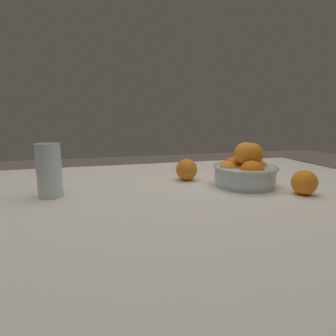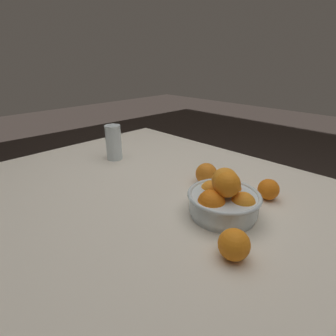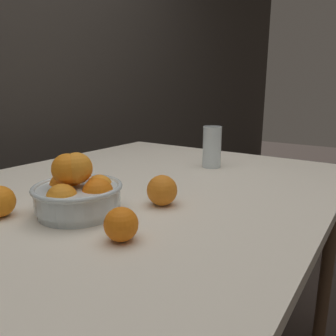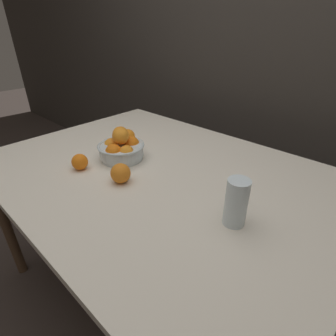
{
  "view_description": "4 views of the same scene",
  "coord_description": "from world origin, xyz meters",
  "px_view_note": "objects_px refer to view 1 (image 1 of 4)",
  "views": [
    {
      "loc": [
        0.28,
        0.73,
        1.0
      ],
      "look_at": [
        0.08,
        -0.03,
        0.84
      ],
      "focal_mm": 28.0,
      "sensor_mm": 36.0,
      "label": 1
    },
    {
      "loc": [
        -0.54,
        0.55,
        1.2
      ],
      "look_at": [
        0.09,
        -0.09,
        0.82
      ],
      "focal_mm": 28.0,
      "sensor_mm": 36.0,
      "label": 2
    },
    {
      "loc": [
        -0.68,
        -0.64,
        1.06
      ],
      "look_at": [
        0.13,
        -0.08,
        0.82
      ],
      "focal_mm": 35.0,
      "sensor_mm": 36.0,
      "label": 3
    },
    {
      "loc": [
        0.71,
        -0.69,
        1.32
      ],
      "look_at": [
        0.12,
        -0.06,
        0.84
      ],
      "focal_mm": 28.0,
      "sensor_mm": 36.0,
      "label": 4
    }
  ],
  "objects_px": {
    "fruit_bowl": "(245,170)",
    "orange_loose_aside": "(231,166)",
    "juice_glass": "(49,173)",
    "orange_loose_front": "(304,182)",
    "orange_loose_near_bowl": "(187,170)"
  },
  "relations": [
    {
      "from": "juice_glass",
      "to": "orange_loose_near_bowl",
      "type": "bearing_deg",
      "value": -168.82
    },
    {
      "from": "fruit_bowl",
      "to": "orange_loose_near_bowl",
      "type": "xyz_separation_m",
      "value": [
        0.16,
        -0.13,
        -0.01
      ]
    },
    {
      "from": "juice_glass",
      "to": "orange_loose_aside",
      "type": "bearing_deg",
      "value": -167.91
    },
    {
      "from": "fruit_bowl",
      "to": "orange_loose_aside",
      "type": "height_order",
      "value": "fruit_bowl"
    },
    {
      "from": "orange_loose_near_bowl",
      "to": "orange_loose_front",
      "type": "distance_m",
      "value": 0.39
    },
    {
      "from": "orange_loose_near_bowl",
      "to": "orange_loose_aside",
      "type": "height_order",
      "value": "orange_loose_near_bowl"
    },
    {
      "from": "orange_loose_front",
      "to": "orange_loose_aside",
      "type": "relative_size",
      "value": 1.09
    },
    {
      "from": "fruit_bowl",
      "to": "orange_loose_front",
      "type": "relative_size",
      "value": 2.85
    },
    {
      "from": "orange_loose_near_bowl",
      "to": "orange_loose_front",
      "type": "relative_size",
      "value": 1.06
    },
    {
      "from": "juice_glass",
      "to": "orange_loose_aside",
      "type": "xyz_separation_m",
      "value": [
        -0.66,
        -0.14,
        -0.04
      ]
    },
    {
      "from": "orange_loose_front",
      "to": "juice_glass",
      "type": "bearing_deg",
      "value": -13.63
    },
    {
      "from": "juice_glass",
      "to": "orange_loose_near_bowl",
      "type": "xyz_separation_m",
      "value": [
        -0.45,
        -0.09,
        -0.03
      ]
    },
    {
      "from": "orange_loose_front",
      "to": "orange_loose_aside",
      "type": "height_order",
      "value": "orange_loose_front"
    },
    {
      "from": "orange_loose_near_bowl",
      "to": "orange_loose_aside",
      "type": "relative_size",
      "value": 1.15
    },
    {
      "from": "juice_glass",
      "to": "orange_loose_near_bowl",
      "type": "height_order",
      "value": "juice_glass"
    }
  ]
}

